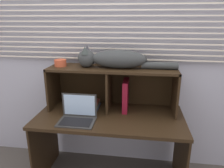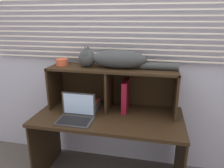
{
  "view_description": "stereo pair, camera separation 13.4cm",
  "coord_description": "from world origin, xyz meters",
  "views": [
    {
      "loc": [
        0.27,
        -1.59,
        1.58
      ],
      "look_at": [
        0.0,
        0.33,
        0.97
      ],
      "focal_mm": 33.6,
      "sensor_mm": 36.0,
      "label": 1
    },
    {
      "loc": [
        0.4,
        -1.57,
        1.58
      ],
      "look_at": [
        0.0,
        0.33,
        0.97
      ],
      "focal_mm": 33.6,
      "sensor_mm": 36.0,
      "label": 2
    }
  ],
  "objects": [
    {
      "name": "small_basket",
      "position": [
        -0.51,
        0.33,
        1.16
      ],
      "size": [
        0.12,
        0.12,
        0.06
      ],
      "primitive_type": "cylinder",
      "color": "#C65031",
      "rests_on": "hutch_shelf_unit"
    },
    {
      "name": "binder_upright",
      "position": [
        0.14,
        0.33,
        0.86
      ],
      "size": [
        0.05,
        0.23,
        0.31
      ],
      "primitive_type": "cube",
      "color": "maroon",
      "rests_on": "desk"
    },
    {
      "name": "hutch_shelf_unit",
      "position": [
        -0.0,
        0.36,
        1.0
      ],
      "size": [
        1.23,
        0.34,
        0.42
      ],
      "color": "black",
      "rests_on": "desk"
    },
    {
      "name": "desk",
      "position": [
        0.0,
        0.18,
        0.57
      ],
      "size": [
        1.38,
        0.66,
        0.71
      ],
      "color": "black",
      "rests_on": "ground"
    },
    {
      "name": "laptop",
      "position": [
        -0.27,
        0.04,
        0.76
      ],
      "size": [
        0.32,
        0.23,
        0.23
      ],
      "color": "#303030",
      "rests_on": "desk"
    },
    {
      "name": "back_panel_with_blinds",
      "position": [
        0.0,
        0.55,
        1.26
      ],
      "size": [
        4.4,
        0.08,
        2.5
      ],
      "color": "#ABAEC3",
      "rests_on": "ground"
    },
    {
      "name": "book_stack",
      "position": [
        -0.23,
        0.33,
        0.74
      ],
      "size": [
        0.19,
        0.22,
        0.06
      ],
      "color": "#3F4A70",
      "rests_on": "desk"
    },
    {
      "name": "cat",
      "position": [
        0.02,
        0.33,
        1.22
      ],
      "size": [
        0.94,
        0.19,
        0.2
      ],
      "color": "#343839",
      "rests_on": "hutch_shelf_unit"
    }
  ]
}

